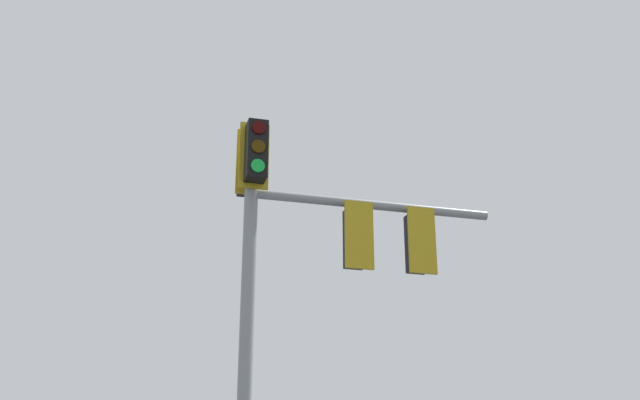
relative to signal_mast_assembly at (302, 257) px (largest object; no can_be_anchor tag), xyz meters
The scene contains 1 object.
signal_mast_assembly is the anchor object (origin of this frame).
Camera 1 is at (-9.79, 4.52, 1.88)m, focal length 42.66 mm.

